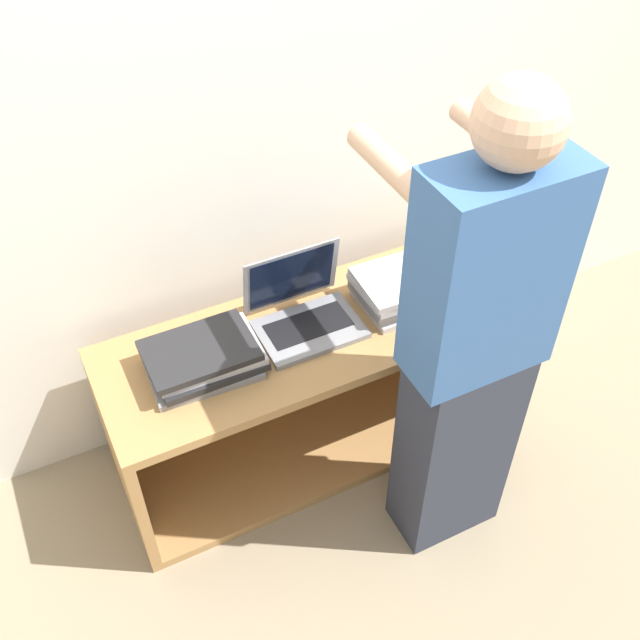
# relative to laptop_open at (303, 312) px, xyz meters

# --- Properties ---
(ground_plane) EXTENTS (12.00, 12.00, 0.00)m
(ground_plane) POSITION_rel_laptop_open_xyz_m (0.00, -0.31, -0.65)
(ground_plane) COLOR gray
(wall_back) EXTENTS (8.00, 0.05, 2.40)m
(wall_back) POSITION_rel_laptop_open_xyz_m (0.00, 0.32, 0.55)
(wall_back) COLOR silver
(wall_back) RESTS_ON ground_plane
(cart) EXTENTS (1.43, 0.52, 0.60)m
(cart) POSITION_rel_laptop_open_xyz_m (0.00, 0.02, -0.35)
(cart) COLOR #A87A47
(cart) RESTS_ON ground_plane
(laptop_open) EXTENTS (0.34, 0.28, 0.25)m
(laptop_open) POSITION_rel_laptop_open_xyz_m (0.00, 0.00, 0.00)
(laptop_open) COLOR gray
(laptop_open) RESTS_ON cart
(laptop_stack_left) EXTENTS (0.37, 0.26, 0.09)m
(laptop_stack_left) POSITION_rel_laptop_open_xyz_m (-0.37, -0.05, -0.01)
(laptop_stack_left) COLOR gray
(laptop_stack_left) RESTS_ON cart
(laptop_stack_right) EXTENTS (0.36, 0.25, 0.12)m
(laptop_stack_right) POSITION_rel_laptop_open_xyz_m (0.37, -0.05, 0.01)
(laptop_stack_right) COLOR #B7B7BC
(laptop_stack_right) RESTS_ON cart
(person) EXTENTS (0.40, 0.53, 1.65)m
(person) POSITION_rel_laptop_open_xyz_m (0.28, -0.53, 0.18)
(person) COLOR #2D3342
(person) RESTS_ON ground_plane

